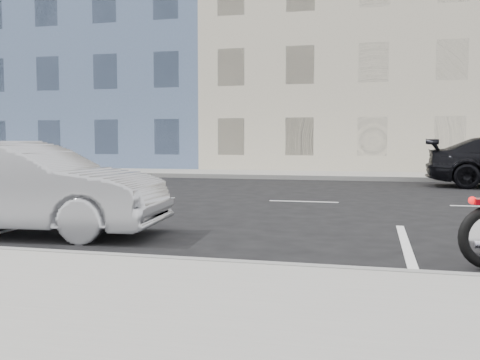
# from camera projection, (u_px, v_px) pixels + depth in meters

# --- Properties ---
(ground) EXTENTS (120.00, 120.00, 0.00)m
(ground) POSITION_uv_depth(u_px,v_px,m) (393.00, 204.00, 11.93)
(ground) COLOR black
(ground) RESTS_ON ground
(sidewalk_far) EXTENTS (80.00, 3.40, 0.15)m
(sidewalk_far) POSITION_uv_depth(u_px,v_px,m) (257.00, 174.00, 21.55)
(sidewalk_far) COLOR gray
(sidewalk_far) RESTS_ON ground
(curb_far) EXTENTS (80.00, 0.12, 0.16)m
(curb_far) POSITION_uv_depth(u_px,v_px,m) (247.00, 177.00, 19.90)
(curb_far) COLOR gray
(curb_far) RESTS_ON ground
(bldg_blue) EXTENTS (12.00, 12.00, 13.00)m
(bldg_blue) POSITION_uv_depth(u_px,v_px,m) (132.00, 52.00, 30.60)
(bldg_blue) COLOR slate
(bldg_blue) RESTS_ON ground
(bldg_cream) EXTENTS (12.00, 12.00, 11.50)m
(bldg_cream) POSITION_uv_depth(u_px,v_px,m) (344.00, 57.00, 27.76)
(bldg_cream) COLOR beige
(bldg_cream) RESTS_ON ground
(sedan_silver) EXTENTS (4.39, 1.87, 1.41)m
(sedan_silver) POSITION_uv_depth(u_px,v_px,m) (24.00, 188.00, 8.07)
(sedan_silver) COLOR #9C9EA3
(sedan_silver) RESTS_ON ground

